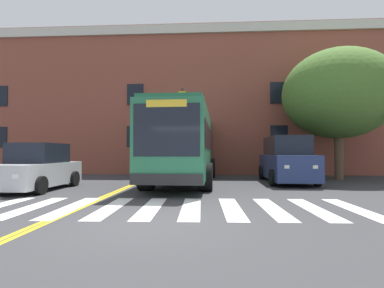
{
  "coord_description": "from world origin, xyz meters",
  "views": [
    {
      "loc": [
        1.35,
        -6.26,
        1.52
      ],
      "look_at": [
        0.51,
        7.65,
        1.88
      ],
      "focal_mm": 28.0,
      "sensor_mm": 36.0,
      "label": 1
    }
  ],
  "objects": [
    {
      "name": "lane_line_yellow_inner",
      "position": [
        -2.28,
        15.79,
        0.0
      ],
      "size": [
        0.12,
        36.0,
        0.01
      ],
      "primitive_type": "cube",
      "color": "gold",
      "rests_on": "ground"
    },
    {
      "name": "city_bus",
      "position": [
        0.11,
        8.68,
        1.89
      ],
      "size": [
        3.11,
        10.82,
        3.48
      ],
      "color": "#28704C",
      "rests_on": "ground"
    },
    {
      "name": "car_silver_near_lane",
      "position": [
        -5.55,
        5.33,
        0.84
      ],
      "size": [
        2.06,
        4.25,
        1.86
      ],
      "color": "#B7BABF",
      "rests_on": "ground"
    },
    {
      "name": "street_tree_curbside_large",
      "position": [
        8.43,
        10.66,
        4.71
      ],
      "size": [
        8.37,
        8.34,
        7.19
      ],
      "color": "brown",
      "rests_on": "ground"
    },
    {
      "name": "crosswalk",
      "position": [
        -0.25,
        1.79,
        0.0
      ],
      "size": [
        11.47,
        3.56,
        0.01
      ],
      "color": "white",
      "rests_on": "ground"
    },
    {
      "name": "ground_plane",
      "position": [
        0.0,
        0.0,
        0.0
      ],
      "size": [
        120.0,
        120.0,
        0.0
      ],
      "primitive_type": "plane",
      "color": "#38383A"
    },
    {
      "name": "car_navy_far_lane",
      "position": [
        5.11,
        8.8,
        1.08
      ],
      "size": [
        2.24,
        5.23,
        2.27
      ],
      "color": "navy",
      "rests_on": "ground"
    },
    {
      "name": "traffic_light_overhead",
      "position": [
        -0.12,
        9.58,
        3.29
      ],
      "size": [
        0.54,
        3.33,
        4.93
      ],
      "color": "#28282D",
      "rests_on": "ground"
    },
    {
      "name": "lane_line_yellow_outer",
      "position": [
        -2.12,
        15.79,
        0.0
      ],
      "size": [
        0.12,
        36.0,
        0.01
      ],
      "primitive_type": "cube",
      "color": "gold",
      "rests_on": "ground"
    },
    {
      "name": "building_facade",
      "position": [
        1.08,
        17.69,
        5.06
      ],
      "size": [
        35.53,
        8.64,
        10.12
      ],
      "color": "brown",
      "rests_on": "ground"
    }
  ]
}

